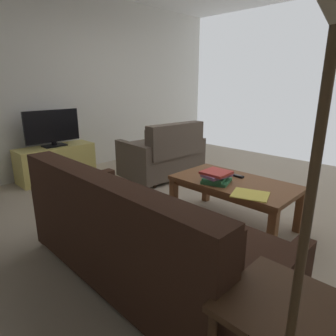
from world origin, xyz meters
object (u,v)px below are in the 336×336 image
(flat_tv, at_px, (52,128))
(book_stack, at_px, (216,177))
(loveseat_near, at_px, (164,154))
(tv_stand, at_px, (56,163))
(sofa_main, at_px, (137,237))
(loose_magazine, at_px, (250,195))
(coffee_table, at_px, (234,187))
(tv_remote, at_px, (236,176))
(end_table, at_px, (285,328))

(flat_tv, height_order, book_stack, flat_tv)
(loveseat_near, bearing_deg, tv_stand, 46.24)
(tv_stand, bearing_deg, sofa_main, 165.70)
(book_stack, xyz_separation_m, loose_magazine, (-0.41, 0.07, -0.05))
(coffee_table, xyz_separation_m, flat_tv, (2.69, 0.59, 0.38))
(book_stack, xyz_separation_m, tv_remote, (-0.05, -0.30, -0.04))
(loveseat_near, distance_m, book_stack, 1.65)
(tv_remote, bearing_deg, end_table, 126.83)
(sofa_main, relative_size, loose_magazine, 6.65)
(sofa_main, distance_m, book_stack, 1.14)
(sofa_main, bearing_deg, tv_remote, -86.62)
(sofa_main, xyz_separation_m, book_stack, (0.13, -1.12, 0.15))
(book_stack, bearing_deg, loveseat_near, -26.48)
(loveseat_near, relative_size, coffee_table, 1.00)
(tv_stand, bearing_deg, loose_magazine, -173.21)
(end_table, xyz_separation_m, book_stack, (1.24, -1.30, 0.03))
(tv_stand, distance_m, loose_magazine, 3.02)
(coffee_table, height_order, tv_stand, tv_stand)
(coffee_table, height_order, book_stack, book_stack)
(tv_remote, bearing_deg, tv_stand, 15.41)
(end_table, xyz_separation_m, tv_stand, (3.83, -0.87, -0.23))
(flat_tv, bearing_deg, loose_magazine, -173.20)
(coffee_table, xyz_separation_m, tv_stand, (2.69, 0.59, -0.14))
(book_stack, bearing_deg, flat_tv, 9.46)
(coffee_table, relative_size, flat_tv, 1.51)
(coffee_table, xyz_separation_m, loose_magazine, (-0.30, 0.23, 0.07))
(loveseat_near, relative_size, loose_magazine, 3.93)
(end_table, bearing_deg, coffee_table, -52.15)
(loveseat_near, xyz_separation_m, book_stack, (-1.47, 0.73, 0.15))
(loveseat_near, bearing_deg, sofa_main, 130.82)
(tv_stand, relative_size, book_stack, 3.42)
(coffee_table, distance_m, tv_stand, 2.76)
(book_stack, bearing_deg, tv_stand, 9.44)
(tv_remote, bearing_deg, coffee_table, 114.37)
(tv_stand, xyz_separation_m, flat_tv, (-0.00, 0.00, 0.52))
(flat_tv, xyz_separation_m, tv_remote, (-2.63, -0.73, -0.30))
(tv_stand, xyz_separation_m, tv_remote, (-2.63, -0.73, 0.22))
(tv_stand, relative_size, loose_magazine, 3.61)
(end_table, distance_m, flat_tv, 3.93)
(sofa_main, height_order, book_stack, sofa_main)
(sofa_main, height_order, loose_magazine, sofa_main)
(end_table, bearing_deg, book_stack, -46.31)
(end_table, xyz_separation_m, loose_magazine, (0.83, -1.23, -0.02))
(end_table, xyz_separation_m, tv_remote, (1.20, -1.60, -0.02))
(flat_tv, relative_size, loose_magazine, 2.62)
(sofa_main, bearing_deg, coffee_table, -89.06)
(loveseat_near, bearing_deg, tv_remote, 163.94)
(sofa_main, relative_size, tv_remote, 12.48)
(tv_stand, height_order, loose_magazine, tv_stand)
(loose_magazine, bearing_deg, book_stack, 61.14)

